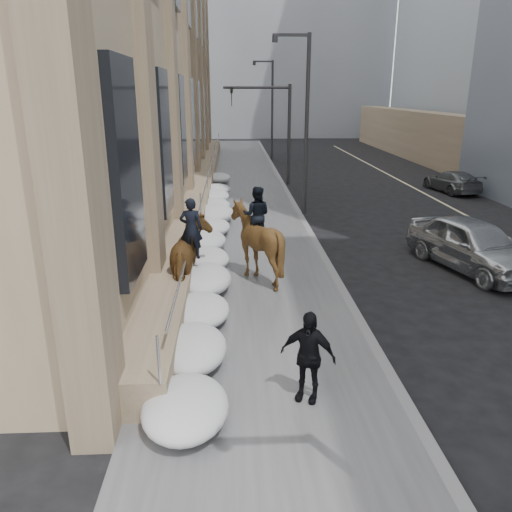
% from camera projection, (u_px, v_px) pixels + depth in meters
% --- Properties ---
extents(ground, '(140.00, 140.00, 0.00)m').
position_uv_depth(ground, '(260.00, 366.00, 10.64)').
color(ground, black).
rests_on(ground, ground).
extents(sidewalk, '(5.00, 80.00, 0.12)m').
position_uv_depth(sidewalk, '(246.00, 235.00, 20.11)').
color(sidewalk, '#49494B').
rests_on(sidewalk, ground).
extents(curb, '(0.24, 80.00, 0.12)m').
position_uv_depth(curb, '(311.00, 234.00, 20.23)').
color(curb, slate).
rests_on(curb, ground).
extents(lane_line, '(0.15, 70.00, 0.01)m').
position_uv_depth(lane_line, '(500.00, 233.00, 20.60)').
color(lane_line, '#BFB78C').
rests_on(lane_line, ground).
extents(limestone_building, '(6.10, 44.00, 18.00)m').
position_uv_depth(limestone_building, '(141.00, 26.00, 26.55)').
color(limestone_building, '#998464').
rests_on(limestone_building, ground).
extents(bg_building_mid, '(30.00, 12.00, 28.00)m').
position_uv_depth(bg_building_mid, '(266.00, 22.00, 63.34)').
color(bg_building_mid, slate).
rests_on(bg_building_mid, ground).
extents(bg_building_far, '(24.00, 12.00, 20.00)m').
position_uv_depth(bg_building_far, '(194.00, 61.00, 75.52)').
color(bg_building_far, gray).
rests_on(bg_building_far, ground).
extents(streetlight_mid, '(1.71, 0.24, 8.00)m').
position_uv_depth(streetlight_mid, '(303.00, 115.00, 22.61)').
color(streetlight_mid, '#2D2D30').
rests_on(streetlight_mid, ground).
extents(streetlight_far, '(1.71, 0.24, 8.00)m').
position_uv_depth(streetlight_far, '(270.00, 104.00, 41.58)').
color(streetlight_far, '#2D2D30').
rests_on(streetlight_far, ground).
extents(traffic_signal, '(4.10, 0.22, 6.00)m').
position_uv_depth(traffic_signal, '(274.00, 119.00, 30.35)').
color(traffic_signal, '#2D2D30').
rests_on(traffic_signal, ground).
extents(snow_bank, '(1.70, 18.10, 0.76)m').
position_uv_depth(snow_bank, '(209.00, 239.00, 18.12)').
color(snow_bank, silver).
rests_on(snow_bank, sidewalk).
extents(mounted_horse_left, '(1.13, 2.46, 2.70)m').
position_uv_depth(mounted_horse_left, '(192.00, 255.00, 13.94)').
color(mounted_horse_left, '#57391A').
rests_on(mounted_horse_left, sidewalk).
extents(mounted_horse_right, '(2.22, 2.41, 2.81)m').
position_uv_depth(mounted_horse_right, '(256.00, 240.00, 14.93)').
color(mounted_horse_right, '#3E2911').
rests_on(mounted_horse_right, sidewalk).
extents(pedestrian, '(1.12, 0.81, 1.76)m').
position_uv_depth(pedestrian, '(308.00, 356.00, 9.06)').
color(pedestrian, black).
rests_on(pedestrian, sidewalk).
extents(car_silver, '(3.30, 5.36, 1.70)m').
position_uv_depth(car_silver, '(473.00, 244.00, 16.18)').
color(car_silver, '#A6AAAE').
rests_on(car_silver, ground).
extents(car_grey, '(2.34, 4.44, 1.23)m').
position_uv_depth(car_grey, '(452.00, 181.00, 28.93)').
color(car_grey, '#54585C').
rests_on(car_grey, ground).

